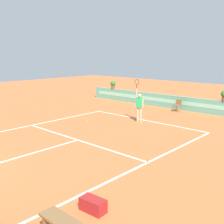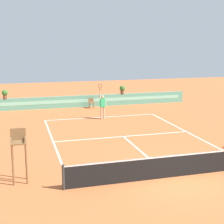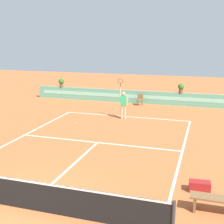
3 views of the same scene
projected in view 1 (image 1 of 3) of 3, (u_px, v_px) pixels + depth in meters
ground_plane at (71, 142)px, 12.88m from camera, size 60.00×60.00×0.00m
court_lines at (83, 138)px, 13.39m from camera, size 8.32×11.94×0.01m
back_wall_barrier at (181, 103)px, 20.24m from camera, size 18.00×0.21×1.00m
ball_kid_chair at (178, 105)px, 19.65m from camera, size 0.44×0.44×0.85m
gear_bag at (93, 205)px, 7.16m from camera, size 0.73×0.42×0.36m
tennis_player at (139, 105)px, 16.46m from camera, size 0.62×0.27×2.58m
tennis_ball_near_baseline at (88, 120)px, 16.93m from camera, size 0.07×0.07×0.07m
potted_plant_far_left at (113, 84)px, 24.62m from camera, size 0.48×0.48×0.72m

